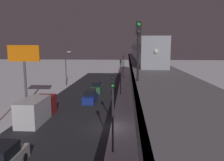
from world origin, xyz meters
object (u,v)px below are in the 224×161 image
Objects in this scene: traffic_light_mid at (121,72)px; traffic_light_far at (123,63)px; sedan_silver at (3,161)px; sedan_green at (97,87)px; traffic_light_near at (113,103)px; subway_train at (140,49)px; traffic_light_distant at (124,58)px; rail_signal at (138,41)px; commercial_billboard at (24,59)px; sedan_blue at (90,97)px; box_truck at (37,109)px.

traffic_light_mid is 1.00× the size of traffic_light_far.
traffic_light_far reaches higher than sedan_silver.
sedan_green is 25.29m from traffic_light_near.
subway_train reaches higher than traffic_light_distant.
subway_train reaches higher than sedan_green.
rail_signal is 0.45× the size of commercial_billboard.
traffic_light_mid is at bearing 90.00° from traffic_light_far.
sedan_silver is 20.31m from sedan_blue.
commercial_billboard reaches higher than traffic_light_near.
subway_train reaches higher than commercial_billboard.
box_truck is 1.16× the size of traffic_light_near.
rail_signal is 0.62× the size of traffic_light_near.
commercial_billboard reaches higher than traffic_light_far.
traffic_light_near is (1.86, -2.16, -4.91)m from rail_signal.
sedan_blue is 0.74× the size of traffic_light_distant.
sedan_blue is 28.21m from traffic_light_far.
rail_signal is at bearing 130.77° from traffic_light_near.
box_truck is at bearing -40.04° from rail_signal.
sedan_silver is 0.73× the size of traffic_light_mid.
traffic_light_distant is at bearing -105.25° from commercial_billboard.
box_truck is at bearing 62.00° from subway_train.
rail_signal is 46.73m from traffic_light_far.
sedan_blue is at bearing -167.27° from commercial_billboard.
sedan_green is 17.89m from box_truck.
traffic_light_mid is 44.28m from traffic_light_distant.
subway_train is 8.67× the size of traffic_light_mid.
sedan_silver is 70.35m from traffic_light_distant.
rail_signal is 16.74m from box_truck.
sedan_green is 42.20m from traffic_light_distant.
sedan_blue is 10.46m from box_truck.
subway_train is 25.70m from commercial_billboard.
commercial_billboard reaches higher than sedan_blue.
rail_signal is at bearing -172.14° from sedan_silver.
subway_train is 11.75× the size of sedan_blue.
subway_train is 29.49m from box_truck.
subway_train is 12.84m from traffic_light_far.
sedan_silver is 1.01× the size of sedan_green.
subway_train reaches higher than traffic_light_mid.
traffic_light_far is 22.14m from traffic_light_distant.
rail_signal is 0.54× the size of box_truck.
commercial_billboard reaches higher than box_truck.
sedan_silver is at bearing 100.46° from box_truck.
sedan_green is (6.56, -26.77, -8.30)m from rail_signal.
rail_signal is 21.60m from sedan_blue.
sedan_green is 15.07m from commercial_billboard.
traffic_light_far is at bearing 80.34° from sedan_blue.
traffic_light_far is at bearing -71.02° from subway_train.
traffic_light_distant is at bearing -88.45° from rail_signal.
rail_signal is 68.77m from traffic_light_distant.
traffic_light_far is (3.97, -11.55, -3.96)m from subway_train.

